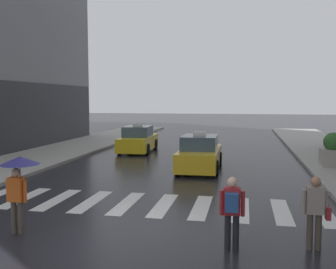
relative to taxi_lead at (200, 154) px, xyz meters
name	(u,v)px	position (x,y,z in m)	size (l,w,h in m)	color
ground_plane	(114,236)	(-1.01, -9.52, -0.72)	(160.00, 160.00, 0.00)	black
crosswalk_markings	(145,204)	(-1.01, -6.52, -0.72)	(11.30, 2.80, 0.01)	silver
taxi_lead	(200,154)	(0.00, 0.00, 0.00)	(1.95, 4.55, 1.80)	gold
taxi_second	(138,140)	(-4.58, 5.63, 0.00)	(2.08, 4.61, 1.80)	yellow
pedestrian_with_umbrella	(19,174)	(-3.36, -9.77, 0.79)	(0.96, 0.96, 1.94)	#473D33
pedestrian_with_backpack	(232,208)	(1.83, -9.91, 0.25)	(0.55, 0.43, 1.65)	black
pedestrian_with_handbag	(315,209)	(3.63, -9.46, 0.21)	(0.60, 0.24, 1.65)	#473D33
planter_mid_block	(333,151)	(6.22, 1.34, 0.15)	(1.10, 1.10, 1.60)	#A8A399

